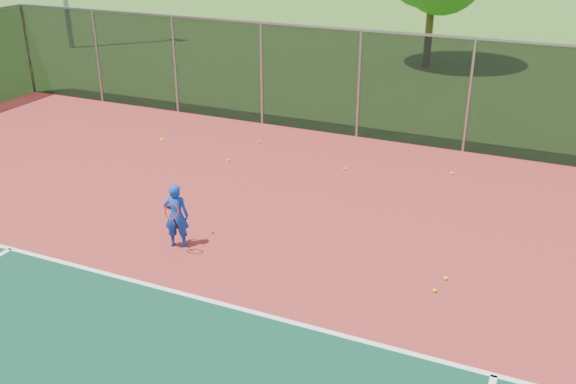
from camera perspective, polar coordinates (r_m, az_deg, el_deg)
name	(u,v)px	position (r m, az deg, el deg)	size (l,w,h in m)	color
court_apron	(336,381)	(9.30, 4.25, -16.45)	(30.00, 20.00, 0.02)	maroon
fence_back	(469,95)	(17.45, 15.82, 8.28)	(30.00, 0.06, 3.03)	black
tennis_player	(176,215)	(12.37, -9.91, -2.06)	(0.59, 0.64, 2.14)	#1237AB
practice_ball_0	(446,278)	(11.72, 13.85, -7.45)	(0.07, 0.07, 0.07)	yellow
practice_ball_1	(435,290)	(11.33, 12.91, -8.53)	(0.07, 0.07, 0.07)	yellow
practice_ball_2	(259,142)	(17.89, -2.62, 4.48)	(0.07, 0.07, 0.07)	yellow
practice_ball_4	(452,173)	(16.24, 14.39, 1.63)	(0.07, 0.07, 0.07)	yellow
practice_ball_6	(229,160)	(16.64, -5.29, 2.86)	(0.07, 0.07, 0.07)	yellow
practice_ball_7	(345,169)	(16.06, 5.06, 2.07)	(0.07, 0.07, 0.07)	yellow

